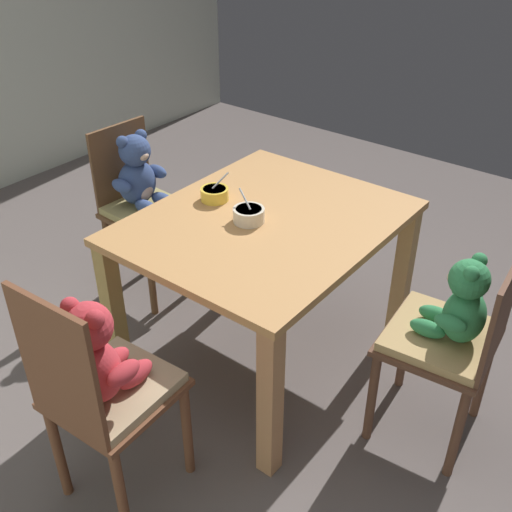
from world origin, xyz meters
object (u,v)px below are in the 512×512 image
teddy_chair_far_center (141,191)px  porridge_bowl_cream_center (249,215)px  teddy_chair_near_left (100,375)px  dining_table (265,243)px  teddy_chair_near_front (454,326)px  porridge_bowl_yellow_far_center (215,193)px

teddy_chair_far_center → porridge_bowl_cream_center: teddy_chair_far_center is taller
teddy_chair_near_left → porridge_bowl_cream_center: (0.86, 0.08, 0.18)m
dining_table → porridge_bowl_cream_center: (-0.06, 0.04, 0.15)m
teddy_chair_near_front → porridge_bowl_cream_center: bearing=1.2°
teddy_chair_near_left → teddy_chair_far_center: bearing=38.2°
porridge_bowl_cream_center → teddy_chair_near_front: bearing=-83.3°
teddy_chair_near_left → porridge_bowl_cream_center: teddy_chair_near_left is taller
porridge_bowl_yellow_far_center → porridge_bowl_cream_center: bearing=-105.0°
teddy_chair_near_front → porridge_bowl_cream_center: teddy_chair_near_front is taller
teddy_chair_near_front → porridge_bowl_yellow_far_center: (-0.04, 1.10, 0.20)m
teddy_chair_near_left → teddy_chair_near_front: 1.24m
teddy_chair_near_left → teddy_chair_far_center: (0.98, 0.87, -0.00)m
teddy_chair_far_center → porridge_bowl_yellow_far_center: 0.58m
dining_table → teddy_chair_near_front: size_ratio=1.32×
teddy_chair_near_left → teddy_chair_near_front: size_ratio=1.11×
teddy_chair_near_left → porridge_bowl_yellow_far_center: bearing=15.7°
dining_table → teddy_chair_near_left: bearing=-177.3°
dining_table → teddy_chair_near_front: teddy_chair_near_front is taller
dining_table → teddy_chair_near_left: (-0.92, -0.04, -0.03)m
porridge_bowl_cream_center → porridge_bowl_yellow_far_center: 0.24m
dining_table → teddy_chair_far_center: bearing=86.1°
porridge_bowl_cream_center → porridge_bowl_yellow_far_center: porridge_bowl_cream_center is taller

